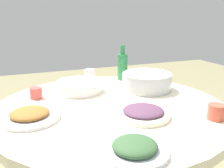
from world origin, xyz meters
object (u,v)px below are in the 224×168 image
round_dining_table (110,129)px  dish_greens (135,148)px  soup_bowl (79,87)px  green_bottle (122,66)px  rice_bowl (147,81)px  tea_cup_side (216,112)px  tea_cup_near (36,93)px  tea_cup_far (90,75)px  dish_stirfry (30,115)px  dish_eggplant (143,113)px

round_dining_table → dish_greens: 0.47m
soup_bowl → green_bottle: bearing=-65.5°
round_dining_table → green_bottle: size_ratio=4.87×
soup_bowl → dish_greens: size_ratio=1.26×
rice_bowl → tea_cup_side: 0.48m
green_bottle → tea_cup_near: size_ratio=3.63×
green_bottle → dish_greens: bearing=158.4°
green_bottle → tea_cup_far: size_ratio=3.13×
round_dining_table → tea_cup_near: (0.23, 0.32, 0.15)m
rice_bowl → tea_cup_side: rice_bowl is taller
round_dining_table → green_bottle: 0.53m
soup_bowl → green_bottle: green_bottle is taller
dish_stirfry → tea_cup_far: (0.51, -0.42, 0.02)m
round_dining_table → dish_stirfry: 0.40m
rice_bowl → soup_bowl: bearing=74.1°
green_bottle → tea_cup_side: size_ratio=3.25×
tea_cup_far → dish_stirfry: bearing=140.9°
tea_cup_far → round_dining_table: bearing=175.0°
dish_greens → tea_cup_near: bearing=19.2°
round_dining_table → green_bottle: (0.42, -0.25, 0.22)m
dish_greens → soup_bowl: bearing=-0.4°
dish_greens → tea_cup_far: 0.92m
tea_cup_side → rice_bowl: bearing=6.9°
green_bottle → tea_cup_side: 0.75m
dish_greens → round_dining_table: bearing=-11.5°
dish_greens → green_bottle: (0.85, -0.34, 0.07)m
round_dining_table → tea_cup_side: 0.50m
rice_bowl → green_bottle: bearing=8.5°
tea_cup_far → tea_cup_side: (-0.80, -0.30, -0.00)m
rice_bowl → tea_cup_far: rice_bowl is taller
tea_cup_far → tea_cup_side: bearing=-159.2°
dish_stirfry → dish_greens: 0.49m
round_dining_table → tea_cup_far: (0.48, -0.04, 0.16)m
round_dining_table → rice_bowl: 0.37m
tea_cup_near → tea_cup_side: 0.87m
round_dining_table → tea_cup_side: (-0.32, -0.35, 0.16)m
rice_bowl → green_bottle: green_bottle is taller
tea_cup_far → tea_cup_side: 0.85m
rice_bowl → tea_cup_near: size_ratio=4.47×
rice_bowl → tea_cup_near: 0.61m
dish_greens → green_bottle: 0.92m
dish_eggplant → dish_greens: size_ratio=1.05×
green_bottle → tea_cup_near: 0.60m
round_dining_table → green_bottle: green_bottle is taller
dish_eggplant → tea_cup_side: tea_cup_side is taller
dish_greens → green_bottle: size_ratio=0.94×
green_bottle → rice_bowl: bearing=-171.5°
round_dining_table → soup_bowl: soup_bowl is taller
round_dining_table → rice_bowl: rice_bowl is taller
soup_bowl → green_bottle: 0.37m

